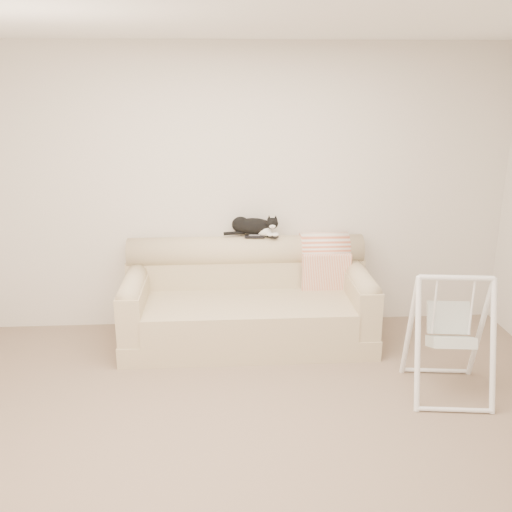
% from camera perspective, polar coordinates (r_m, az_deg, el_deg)
% --- Properties ---
extents(ground_plane, '(5.00, 5.00, 0.00)m').
position_cam_1_polar(ground_plane, '(3.91, -0.38, -18.47)').
color(ground_plane, '#7A644F').
rests_on(ground_plane, ground).
extents(room_shell, '(5.04, 4.04, 2.60)m').
position_cam_1_polar(room_shell, '(3.26, -0.43, 3.85)').
color(room_shell, silver).
rests_on(room_shell, ground).
extents(sofa, '(2.20, 0.93, 0.90)m').
position_cam_1_polar(sofa, '(5.16, -0.84, -4.66)').
color(sofa, '#C5B592').
rests_on(sofa, ground).
extents(remote_a, '(0.18, 0.06, 0.03)m').
position_cam_1_polar(remote_a, '(5.19, -0.14, 1.99)').
color(remote_a, black).
rests_on(remote_a, sofa).
extents(remote_b, '(0.16, 0.15, 0.02)m').
position_cam_1_polar(remote_b, '(5.21, 1.35, 2.04)').
color(remote_b, black).
rests_on(remote_b, sofa).
extents(tuxedo_cat, '(0.51, 0.26, 0.20)m').
position_cam_1_polar(tuxedo_cat, '(5.20, -0.24, 3.01)').
color(tuxedo_cat, black).
rests_on(tuxedo_cat, sofa).
extents(throw_blanket, '(0.44, 0.38, 0.58)m').
position_cam_1_polar(throw_blanket, '(5.33, 6.82, 0.21)').
color(throw_blanket, '#DA6C47').
rests_on(throw_blanket, sofa).
extents(baby_swing, '(0.64, 0.68, 0.95)m').
position_cam_1_polar(baby_swing, '(4.50, 18.82, -7.46)').
color(baby_swing, white).
rests_on(baby_swing, ground).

